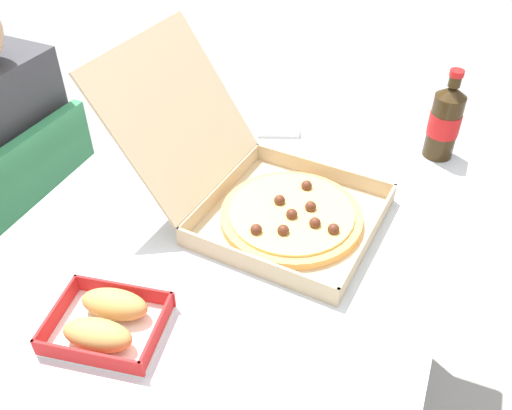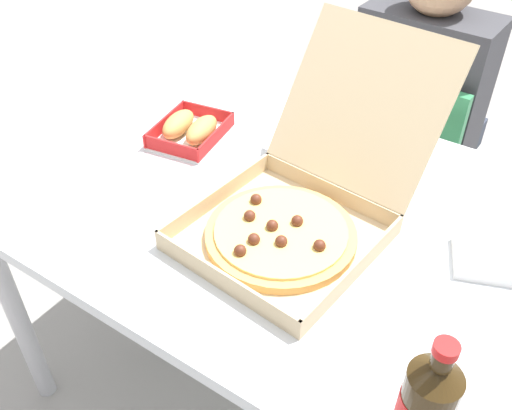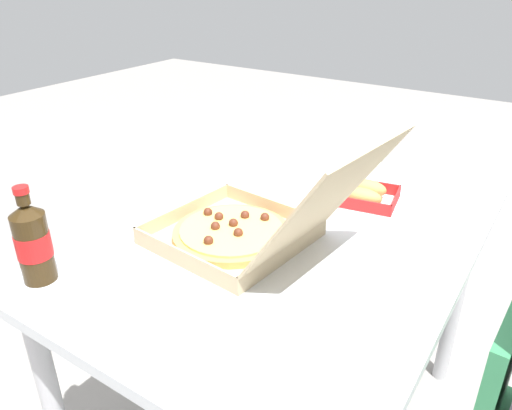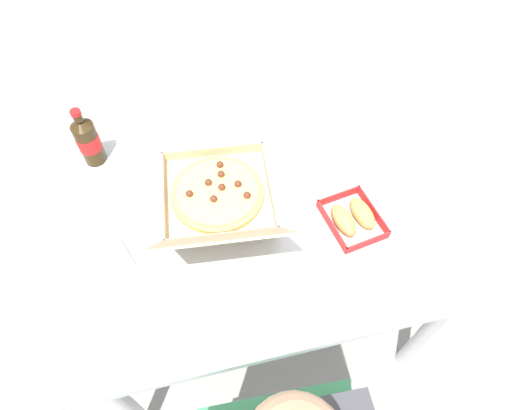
# 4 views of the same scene
# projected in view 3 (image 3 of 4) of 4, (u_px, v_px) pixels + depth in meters

# --- Properties ---
(dining_table) EXTENTS (1.21, 0.86, 0.76)m
(dining_table) POSITION_uv_depth(u_px,v_px,m) (289.00, 259.00, 1.32)
(dining_table) COLOR silver
(dining_table) RESTS_ON ground_plane
(pizza_box_open) EXTENTS (0.39, 0.57, 0.33)m
(pizza_box_open) POSITION_uv_depth(u_px,v_px,m) (246.00, 228.00, 1.20)
(pizza_box_open) COLOR tan
(pizza_box_open) RESTS_ON dining_table
(bread_side_box) EXTENTS (0.18, 0.21, 0.06)m
(bread_side_box) POSITION_uv_depth(u_px,v_px,m) (363.00, 194.00, 1.43)
(bread_side_box) COLOR white
(bread_side_box) RESTS_ON dining_table
(cola_bottle) EXTENTS (0.07, 0.07, 0.22)m
(cola_bottle) POSITION_uv_depth(u_px,v_px,m) (33.00, 242.00, 1.05)
(cola_bottle) COLOR #33230F
(cola_bottle) RESTS_ON dining_table
(paper_menu) EXTENTS (0.25, 0.23, 0.00)m
(paper_menu) POSITION_uv_depth(u_px,v_px,m) (271.00, 170.00, 1.65)
(paper_menu) COLOR white
(paper_menu) RESTS_ON dining_table
(napkin_pile) EXTENTS (0.14, 0.14, 0.02)m
(napkin_pile) POSITION_uv_depth(u_px,v_px,m) (190.00, 339.00, 0.90)
(napkin_pile) COLOR white
(napkin_pile) RESTS_ON dining_table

